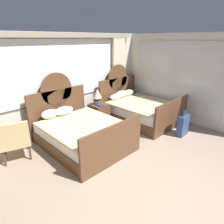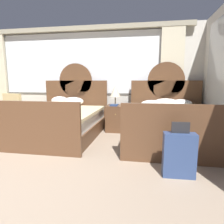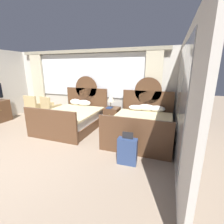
% 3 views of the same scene
% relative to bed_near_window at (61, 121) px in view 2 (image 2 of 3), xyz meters
% --- Properties ---
extents(wall_back_window, '(6.53, 0.22, 2.70)m').
position_rel_bed_near_window_xyz_m(wall_back_window, '(0.03, 1.23, 1.10)').
color(wall_back_window, beige).
rests_on(wall_back_window, ground_plane).
extents(bed_near_window, '(1.72, 2.21, 1.71)m').
position_rel_bed_near_window_xyz_m(bed_near_window, '(0.00, 0.00, 0.00)').
color(bed_near_window, brown).
rests_on(bed_near_window, ground_plane).
extents(bed_near_mirror, '(1.72, 2.21, 1.71)m').
position_rel_bed_near_window_xyz_m(bed_near_mirror, '(2.37, 0.01, 0.00)').
color(bed_near_mirror, brown).
rests_on(bed_near_mirror, ground_plane).
extents(nightstand_between_beds, '(0.51, 0.53, 0.65)m').
position_rel_bed_near_window_xyz_m(nightstand_between_beds, '(1.19, 0.68, -0.03)').
color(nightstand_between_beds, brown).
rests_on(nightstand_between_beds, ground_plane).
extents(table_lamp_on_nightstand, '(0.27, 0.27, 0.50)m').
position_rel_bed_near_window_xyz_m(table_lamp_on_nightstand, '(1.14, 0.69, 0.64)').
color(table_lamp_on_nightstand, brown).
rests_on(table_lamp_on_nightstand, nightstand_between_beds).
extents(book_on_nightstand, '(0.18, 0.26, 0.03)m').
position_rel_bed_near_window_xyz_m(book_on_nightstand, '(1.13, 0.58, 0.31)').
color(book_on_nightstand, navy).
rests_on(book_on_nightstand, nightstand_between_beds).
extents(armchair_by_window_left, '(0.75, 0.75, 0.93)m').
position_rel_bed_near_window_xyz_m(armchair_by_window_left, '(-1.39, 0.50, 0.15)').
color(armchair_by_window_left, tan).
rests_on(armchair_by_window_left, ground_plane).
extents(suitcase_on_floor, '(0.41, 0.19, 0.73)m').
position_rel_bed_near_window_xyz_m(suitcase_on_floor, '(2.33, -1.53, -0.06)').
color(suitcase_on_floor, navy).
rests_on(suitcase_on_floor, ground_plane).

